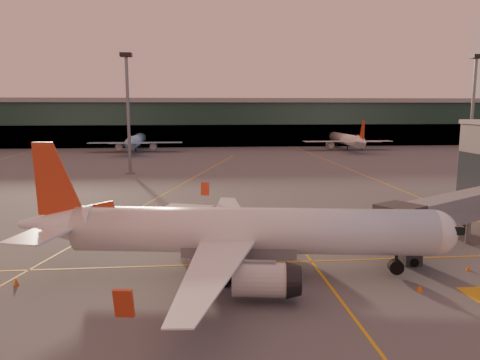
{
  "coord_description": "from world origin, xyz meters",
  "views": [
    {
      "loc": [
        -5.7,
        -36.53,
        14.41
      ],
      "look_at": [
        -0.04,
        23.26,
        5.0
      ],
      "focal_mm": 35.0,
      "sensor_mm": 36.0,
      "label": 1
    }
  ],
  "objects": [
    {
      "name": "cone_wing_left",
      "position": [
        -3.33,
        20.48,
        0.27
      ],
      "size": [
        0.43,
        0.43,
        0.55
      ],
      "color": "#E85C0C",
      "rests_on": "ground"
    },
    {
      "name": "catering_truck",
      "position": [
        -6.49,
        12.98,
        2.18
      ],
      "size": [
        5.36,
        3.61,
        3.83
      ],
      "rotation": [
        0.0,
        0.0,
        -0.33
      ],
      "color": "red",
      "rests_on": "ground"
    },
    {
      "name": "pushback_tug",
      "position": [
        23.56,
        13.68,
        0.66
      ],
      "size": [
        3.31,
        2.02,
        1.63
      ],
      "rotation": [
        0.0,
        0.0,
        0.1
      ],
      "color": "black",
      "rests_on": "ground"
    },
    {
      "name": "mast_east_near",
      "position": [
        55.0,
        62.0,
        14.86
      ],
      "size": [
        2.4,
        2.4,
        25.6
      ],
      "color": "slate",
      "rests_on": "ground"
    },
    {
      "name": "mast_west_near",
      "position": [
        -20.0,
        66.0,
        14.86
      ],
      "size": [
        2.4,
        2.4,
        25.6
      ],
      "color": "slate",
      "rests_on": "ground"
    },
    {
      "name": "terminal",
      "position": [
        0.0,
        141.79,
        8.76
      ],
      "size": [
        400.0,
        20.0,
        17.6
      ],
      "color": "#19382D",
      "rests_on": "ground"
    },
    {
      "name": "ground",
      "position": [
        0.0,
        0.0,
        0.0
      ],
      "size": [
        600.0,
        600.0,
        0.0
      ],
      "primitive_type": "plane",
      "color": "#4C4F54",
      "rests_on": "ground"
    },
    {
      "name": "cone_tail",
      "position": [
        -20.49,
        1.43,
        0.28
      ],
      "size": [
        0.46,
        0.46,
        0.59
      ],
      "color": "#E85C0C",
      "rests_on": "ground"
    },
    {
      "name": "cone_fwd",
      "position": [
        11.75,
        -2.92,
        0.27
      ],
      "size": [
        0.45,
        0.45,
        0.57
      ],
      "color": "#E85C0C",
      "rests_on": "ground"
    },
    {
      "name": "cone_nose",
      "position": [
        18.32,
        1.25,
        0.25
      ],
      "size": [
        0.41,
        0.41,
        0.52
      ],
      "color": "#E85C0C",
      "rests_on": "ground"
    },
    {
      "name": "main_airplane",
      "position": [
        -2.27,
        2.34,
        3.72
      ],
      "size": [
        37.87,
        34.29,
        11.45
      ],
      "rotation": [
        0.0,
        0.0,
        -0.14
      ],
      "color": "white",
      "rests_on": "ground"
    },
    {
      "name": "distant_aircraft_row",
      "position": [
        -21.0,
        118.0,
        0.0
      ],
      "size": [
        290.0,
        34.0,
        13.0
      ],
      "color": "#81B5D8",
      "rests_on": "ground"
    },
    {
      "name": "taxi_markings",
      "position": [
        -7.32,
        44.49,
        0.01
      ],
      "size": [
        100.12,
        173.0,
        0.01
      ],
      "color": "gold",
      "rests_on": "ground"
    },
    {
      "name": "jet_bridge",
      "position": [
        24.2,
        9.95,
        3.97
      ],
      "size": [
        26.11,
        17.67,
        5.73
      ],
      "color": "slate",
      "rests_on": "ground"
    }
  ]
}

